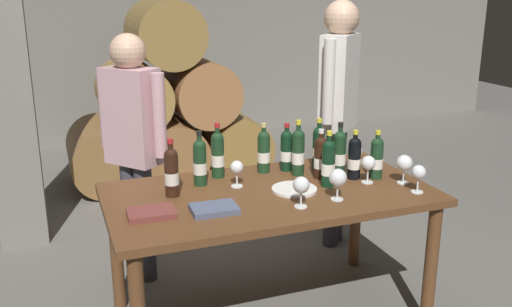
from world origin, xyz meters
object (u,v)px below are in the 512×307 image
object	(u,v)px
wine_glass_4	(368,164)
tasting_notebook	(214,209)
wine_bottle_2	(200,162)
wine_glass_0	(301,186)
wine_bottle_4	(320,157)
wine_glass_5	(404,164)
sommelier_presenting	(338,101)
wine_bottle_3	(172,172)
wine_glass_1	(356,152)
taster_seated_left	(133,138)
wine_bottle_11	(354,158)
leather_ledger	(151,213)
wine_glass_2	(237,168)
dining_table	(269,207)
wine_bottle_9	(298,152)
wine_glass_3	(338,178)
wine_bottle_10	(328,163)
wine_bottle_7	(264,151)
wine_glass_6	(419,173)
wine_bottle_0	(218,154)
wine_bottle_8	(319,147)
wine_bottle_1	(287,150)
serving_plate	(294,189)
wine_bottle_5	(339,153)

from	to	relation	value
wine_glass_4	tasting_notebook	distance (m)	0.92
wine_bottle_2	wine_glass_0	distance (m)	0.61
wine_bottle_4	wine_glass_0	bearing A→B (deg)	-128.29
wine_glass_0	wine_glass_5	world-z (taller)	wine_glass_5
wine_glass_4	sommelier_presenting	size ratio (longest dim) A/B	0.09
wine_bottle_3	wine_bottle_2	bearing A→B (deg)	32.56
wine_glass_1	taster_seated_left	size ratio (longest dim) A/B	0.10
wine_bottle_11	wine_glass_5	xyz separation A→B (m)	(0.21, -0.17, -0.01)
sommelier_presenting	leather_ledger	bearing A→B (deg)	-148.99
wine_glass_2	sommelier_presenting	size ratio (longest dim) A/B	0.08
dining_table	wine_bottle_9	size ratio (longest dim) A/B	5.31
wine_glass_3	wine_bottle_2	bearing A→B (deg)	141.92
wine_glass_0	wine_bottle_10	bearing A→B (deg)	40.59
wine_bottle_11	wine_glass_4	bearing A→B (deg)	-69.81
wine_bottle_11	taster_seated_left	bearing A→B (deg)	147.90
wine_bottle_7	wine_glass_5	xyz separation A→B (m)	(0.64, -0.45, -0.01)
wine_bottle_11	wine_glass_6	bearing A→B (deg)	-57.98
wine_glass_4	sommelier_presenting	distance (m)	0.87
leather_ledger	sommelier_presenting	world-z (taller)	sommelier_presenting
wine_bottle_0	wine_glass_6	size ratio (longest dim) A/B	2.10
wine_bottle_8	sommelier_presenting	bearing A→B (deg)	51.56
wine_bottle_3	wine_bottle_4	world-z (taller)	wine_bottle_3
wine_bottle_1	wine_bottle_7	bearing A→B (deg)	174.16
serving_plate	tasting_notebook	bearing A→B (deg)	-164.76
wine_bottle_9	wine_bottle_4	bearing A→B (deg)	-45.54
wine_bottle_11	serving_plate	bearing A→B (deg)	-170.41
wine_bottle_3	wine_glass_0	distance (m)	0.67
wine_bottle_8	serving_plate	size ratio (longest dim) A/B	1.25
wine_bottle_5	wine_glass_6	world-z (taller)	wine_bottle_5
dining_table	taster_seated_left	size ratio (longest dim) A/B	1.10
wine_bottle_4	wine_glass_6	size ratio (longest dim) A/B	1.89
dining_table	wine_bottle_8	distance (m)	0.54
tasting_notebook	wine_glass_4	bearing A→B (deg)	8.71
wine_bottle_11	tasting_notebook	xyz separation A→B (m)	(-0.87, -0.20, -0.11)
wine_glass_0	serving_plate	distance (m)	0.25
wine_bottle_11	leather_ledger	size ratio (longest dim) A/B	1.26
wine_bottle_2	taster_seated_left	distance (m)	0.57
wine_bottle_9	wine_bottle_8	bearing A→B (deg)	22.30
wine_glass_4	wine_glass_5	xyz separation A→B (m)	(0.18, -0.08, 0.01)
dining_table	wine_glass_2	size ratio (longest dim) A/B	11.69
wine_bottle_0	wine_glass_4	xyz separation A→B (m)	(0.74, -0.38, -0.03)
wine_bottle_0	wine_glass_6	world-z (taller)	wine_bottle_0
wine_bottle_0	wine_glass_6	xyz separation A→B (m)	(0.90, -0.61, -0.03)
wine_bottle_4	wine_bottle_0	bearing A→B (deg)	157.91
wine_bottle_9	wine_glass_3	bearing A→B (deg)	-87.27
wine_bottle_4	wine_glass_5	world-z (taller)	wine_bottle_4
wine_bottle_9	leather_ledger	world-z (taller)	wine_bottle_9
wine_bottle_8	wine_glass_6	xyz separation A→B (m)	(0.30, -0.55, -0.02)
wine_bottle_2	wine_bottle_9	size ratio (longest dim) A/B	0.94
dining_table	taster_seated_left	bearing A→B (deg)	129.36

